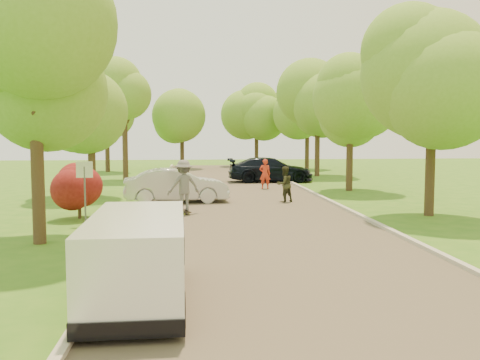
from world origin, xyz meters
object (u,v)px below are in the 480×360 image
object	(u,v)px
street_sign	(85,179)
minivan	(138,257)
silver_sedan	(176,186)
skateboarder	(184,185)
person_striped	(265,174)
dark_sedan	(270,170)
longboard	(184,211)
person_olive	(284,184)

from	to	relation	value
street_sign	minivan	size ratio (longest dim) A/B	0.50
silver_sedan	skateboarder	distance (m)	3.50
minivan	person_striped	distance (m)	20.51
dark_sedan	skateboarder	world-z (taller)	skateboarder
minivan	longboard	bearing A→B (deg)	85.11
dark_sedan	street_sign	bearing A→B (deg)	150.33
minivan	skateboarder	distance (m)	10.89
silver_sedan	street_sign	bearing A→B (deg)	147.38
longboard	person_olive	bearing A→B (deg)	-164.25
longboard	person_striped	distance (m)	10.05
silver_sedan	person_striped	xyz separation A→B (m)	(4.81, 5.53, 0.08)
dark_sedan	longboard	distance (m)	14.36
skateboarder	person_olive	world-z (taller)	skateboarder
longboard	person_olive	world-z (taller)	person_olive
minivan	skateboarder	xyz separation A→B (m)	(0.70, 10.87, 0.27)
minivan	person_striped	world-z (taller)	person_striped
street_sign	dark_sedan	bearing A→B (deg)	60.89
minivan	dark_sedan	bearing A→B (deg)	74.68
minivan	person_striped	xyz separation A→B (m)	(5.13, 19.86, -0.00)
skateboarder	person_olive	xyz separation A→B (m)	(4.50, 3.09, -0.29)
dark_sedan	person_striped	xyz separation A→B (m)	(-0.95, -4.31, 0.06)
minivan	longboard	distance (m)	10.91
street_sign	minivan	distance (m)	8.99
minivan	dark_sedan	world-z (taller)	minivan
minivan	skateboarder	world-z (taller)	skateboarder
person_olive	skateboarder	bearing A→B (deg)	9.59
longboard	street_sign	bearing A→B (deg)	15.95
street_sign	silver_sedan	distance (m)	6.49
silver_sedan	longboard	bearing A→B (deg)	-179.40
street_sign	person_striped	size ratio (longest dim) A/B	1.28
person_striped	person_olive	bearing A→B (deg)	95.29
skateboarder	dark_sedan	bearing A→B (deg)	-130.76
street_sign	dark_sedan	world-z (taller)	street_sign
dark_sedan	person_olive	xyz separation A→B (m)	(-0.88, -10.21, 0.03)
longboard	silver_sedan	bearing A→B (deg)	-102.44
silver_sedan	person_olive	world-z (taller)	person_olive
skateboarder	person_striped	world-z (taller)	skateboarder
minivan	silver_sedan	bearing A→B (deg)	87.53
silver_sedan	skateboarder	bearing A→B (deg)	-179.40
street_sign	longboard	distance (m)	4.27
street_sign	longboard	bearing A→B (deg)	34.70
minivan	silver_sedan	world-z (taller)	minivan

